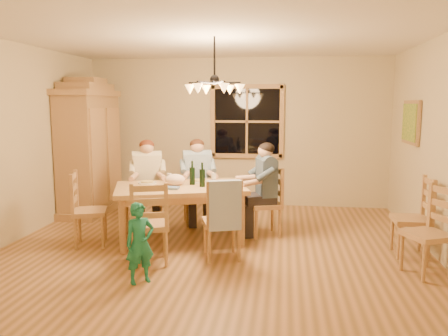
# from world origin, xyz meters

# --- Properties ---
(floor) EXTENTS (5.50, 5.50, 0.00)m
(floor) POSITION_xyz_m (0.00, 0.00, 0.00)
(floor) COLOR brown
(floor) RESTS_ON ground
(ceiling) EXTENTS (5.50, 5.00, 0.02)m
(ceiling) POSITION_xyz_m (0.00, 0.00, 2.70)
(ceiling) COLOR white
(ceiling) RESTS_ON wall_back
(wall_back) EXTENTS (5.50, 0.02, 2.70)m
(wall_back) POSITION_xyz_m (0.00, 2.50, 1.35)
(wall_back) COLOR #C9B98E
(wall_back) RESTS_ON floor
(wall_left) EXTENTS (0.02, 5.00, 2.70)m
(wall_left) POSITION_xyz_m (-2.75, 0.00, 1.35)
(wall_left) COLOR #C9B98E
(wall_left) RESTS_ON floor
(wall_right) EXTENTS (0.02, 5.00, 2.70)m
(wall_right) POSITION_xyz_m (2.75, 0.00, 1.35)
(wall_right) COLOR #C9B98E
(wall_right) RESTS_ON floor
(window) EXTENTS (1.30, 0.06, 1.30)m
(window) POSITION_xyz_m (0.20, 2.47, 1.55)
(window) COLOR black
(window) RESTS_ON wall_back
(painting) EXTENTS (0.06, 0.78, 0.64)m
(painting) POSITION_xyz_m (2.71, 1.20, 1.60)
(painting) COLOR olive
(painting) RESTS_ON wall_right
(chandelier) EXTENTS (0.77, 0.68, 0.71)m
(chandelier) POSITION_xyz_m (-0.00, 0.00, 2.08)
(chandelier) COLOR black
(chandelier) RESTS_ON ceiling
(armoire) EXTENTS (0.66, 1.40, 2.30)m
(armoire) POSITION_xyz_m (-2.42, 1.53, 1.06)
(armoire) COLOR olive
(armoire) RESTS_ON floor
(dining_table) EXTENTS (1.97, 1.55, 0.76)m
(dining_table) POSITION_xyz_m (-0.51, 0.19, 0.66)
(dining_table) COLOR tan
(dining_table) RESTS_ON floor
(chair_far_left) EXTENTS (0.55, 0.54, 0.99)m
(chair_far_left) POSITION_xyz_m (-1.18, 0.83, 0.30)
(chair_far_left) COLOR #9F6C46
(chair_far_left) RESTS_ON floor
(chair_far_right) EXTENTS (0.55, 0.54, 0.99)m
(chair_far_right) POSITION_xyz_m (-0.45, 1.07, 0.30)
(chair_far_right) COLOR #9F6C46
(chair_far_right) RESTS_ON floor
(chair_near_left) EXTENTS (0.55, 0.54, 0.99)m
(chair_near_left) POSITION_xyz_m (-0.66, -0.72, 0.30)
(chair_near_left) COLOR #9F6C46
(chair_near_left) RESTS_ON floor
(chair_near_right) EXTENTS (0.55, 0.54, 0.99)m
(chair_near_right) POSITION_xyz_m (0.16, -0.45, 0.30)
(chair_near_right) COLOR #9F6C46
(chair_near_right) RESTS_ON floor
(chair_end_left) EXTENTS (0.54, 0.55, 0.99)m
(chair_end_left) POSITION_xyz_m (-1.65, -0.19, 0.30)
(chair_end_left) COLOR #9F6C46
(chair_end_left) RESTS_ON floor
(chair_end_right) EXTENTS (0.54, 0.55, 0.99)m
(chair_end_right) POSITION_xyz_m (0.63, 0.57, 0.30)
(chair_end_right) COLOR #9F6C46
(chair_end_right) RESTS_ON floor
(adult_woman) EXTENTS (0.49, 0.52, 0.87)m
(adult_woman) POSITION_xyz_m (-1.18, 0.83, 0.84)
(adult_woman) COLOR beige
(adult_woman) RESTS_ON floor
(adult_plaid_man) EXTENTS (0.49, 0.52, 0.87)m
(adult_plaid_man) POSITION_xyz_m (-0.45, 1.07, 0.84)
(adult_plaid_man) COLOR #325E8B
(adult_plaid_man) RESTS_ON floor
(adult_slate_man) EXTENTS (0.52, 0.49, 0.87)m
(adult_slate_man) POSITION_xyz_m (0.63, 0.57, 0.84)
(adult_slate_man) COLOR #3E4F64
(adult_slate_man) RESTS_ON floor
(towel) EXTENTS (0.39, 0.21, 0.58)m
(towel) POSITION_xyz_m (0.22, -0.63, 0.70)
(towel) COLOR #92A6C6
(towel) RESTS_ON chair_near_right
(wine_bottle_a) EXTENTS (0.08, 0.08, 0.33)m
(wine_bottle_a) POSITION_xyz_m (-0.37, 0.31, 0.93)
(wine_bottle_a) COLOR black
(wine_bottle_a) RESTS_ON dining_table
(wine_bottle_b) EXTENTS (0.08, 0.08, 0.33)m
(wine_bottle_b) POSITION_xyz_m (-0.20, 0.17, 0.93)
(wine_bottle_b) COLOR black
(wine_bottle_b) RESTS_ON dining_table
(plate_woman) EXTENTS (0.26, 0.26, 0.02)m
(plate_woman) POSITION_xyz_m (-1.01, 0.30, 0.77)
(plate_woman) COLOR white
(plate_woman) RESTS_ON dining_table
(plate_plaid) EXTENTS (0.26, 0.26, 0.02)m
(plate_plaid) POSITION_xyz_m (-0.31, 0.51, 0.77)
(plate_plaid) COLOR white
(plate_plaid) RESTS_ON dining_table
(plate_slate) EXTENTS (0.26, 0.26, 0.02)m
(plate_slate) POSITION_xyz_m (0.12, 0.39, 0.77)
(plate_slate) COLOR white
(plate_slate) RESTS_ON dining_table
(wine_glass_a) EXTENTS (0.06, 0.06, 0.14)m
(wine_glass_a) POSITION_xyz_m (-0.71, 0.37, 0.83)
(wine_glass_a) COLOR silver
(wine_glass_a) RESTS_ON dining_table
(wine_glass_b) EXTENTS (0.06, 0.06, 0.14)m
(wine_glass_b) POSITION_xyz_m (-0.09, 0.48, 0.83)
(wine_glass_b) COLOR silver
(wine_glass_b) RESTS_ON dining_table
(cap) EXTENTS (0.20, 0.20, 0.11)m
(cap) POSITION_xyz_m (0.09, 0.10, 0.82)
(cap) COLOR #C7C185
(cap) RESTS_ON dining_table
(napkin) EXTENTS (0.21, 0.19, 0.03)m
(napkin) POSITION_xyz_m (-0.56, -0.05, 0.78)
(napkin) COLOR slate
(napkin) RESTS_ON dining_table
(cloth_bundle) EXTENTS (0.28, 0.22, 0.15)m
(cloth_bundle) POSITION_xyz_m (-0.59, 0.23, 0.84)
(cloth_bundle) COLOR beige
(cloth_bundle) RESTS_ON dining_table
(child) EXTENTS (0.37, 0.36, 0.86)m
(child) POSITION_xyz_m (-0.58, -1.30, 0.43)
(child) COLOR #1A775F
(child) RESTS_ON floor
(chair_spare_front) EXTENTS (0.56, 0.57, 0.99)m
(chair_spare_front) POSITION_xyz_m (2.45, -0.66, 0.30)
(chair_spare_front) COLOR #9F6C46
(chair_spare_front) RESTS_ON floor
(chair_spare_back) EXTENTS (0.42, 0.44, 0.99)m
(chair_spare_back) POSITION_xyz_m (2.45, -0.02, 0.30)
(chair_spare_back) COLOR #9F6C46
(chair_spare_back) RESTS_ON floor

